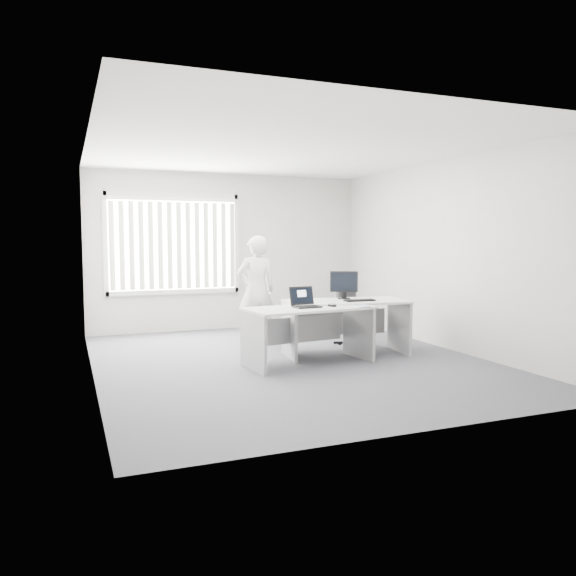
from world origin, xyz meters
name	(u,v)px	position (x,y,z in m)	size (l,w,h in m)	color
ground	(290,361)	(0.00, 0.00, 0.00)	(6.00, 6.00, 0.00)	#5A5B62
wall_back	(229,252)	(0.00, 3.00, 1.40)	(5.00, 0.02, 2.80)	beige
wall_front	(425,267)	(0.00, -3.00, 1.40)	(5.00, 0.02, 2.80)	beige
wall_left	(90,259)	(-2.50, 0.00, 1.40)	(0.02, 6.00, 2.80)	beige
wall_right	(446,255)	(2.50, 0.00, 1.40)	(0.02, 6.00, 2.80)	beige
ceiling	(290,149)	(0.00, 0.00, 2.80)	(5.00, 6.00, 0.02)	white
window	(174,244)	(-1.00, 2.96, 1.55)	(2.32, 0.06, 1.76)	silver
blinds	(174,246)	(-1.00, 2.90, 1.52)	(2.20, 0.10, 1.50)	white
desk_near	(309,323)	(0.16, -0.25, 0.54)	(1.72, 0.96, 0.75)	silver
desk_far	(346,316)	(0.89, 0.10, 0.56)	(1.78, 0.99, 0.77)	silver
office_chair	(353,326)	(1.35, 0.75, 0.29)	(0.67, 0.67, 0.94)	black
person	(256,290)	(-0.03, 1.34, 0.84)	(0.62, 0.40, 1.69)	silver
laptop	(307,297)	(0.12, -0.28, 0.88)	(0.34, 0.30, 0.27)	black
paper_sheet	(331,306)	(0.47, -0.28, 0.75)	(0.32, 0.22, 0.00)	white
mouse	(332,305)	(0.47, -0.32, 0.77)	(0.07, 0.11, 0.05)	silver
booklet	(363,306)	(0.86, -0.44, 0.75)	(0.16, 0.22, 0.01)	silver
keyboard	(360,300)	(1.02, -0.06, 0.78)	(0.44, 0.15, 0.02)	black
monitor	(344,285)	(0.96, 0.29, 0.97)	(0.40, 0.12, 0.40)	black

